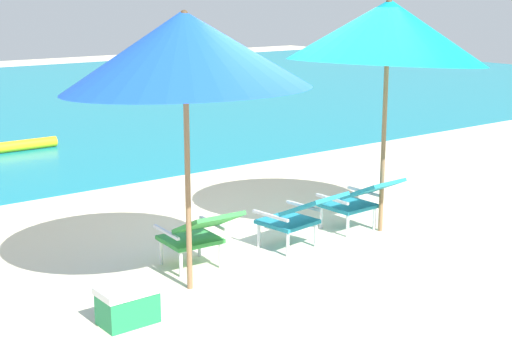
# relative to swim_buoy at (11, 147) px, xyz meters

# --- Properties ---
(ground_plane) EXTENTS (40.00, 40.00, 0.00)m
(ground_plane) POSITION_rel_swim_buoy_xyz_m (0.60, -2.69, -0.10)
(ground_plane) COLOR beige
(swim_buoy) EXTENTS (1.60, 0.18, 0.18)m
(swim_buoy) POSITION_rel_swim_buoy_xyz_m (0.00, 0.00, 0.00)
(swim_buoy) COLOR yellow
(swim_buoy) RESTS_ON ocean_band
(lounge_chair_left) EXTENTS (0.59, 0.90, 0.68)m
(lounge_chair_left) POSITION_rel_swim_buoy_xyz_m (-0.51, -6.65, 0.31)
(lounge_chair_left) COLOR #338E3D
(lounge_chair_left) RESTS_ON ground_plane
(lounge_chair_center) EXTENTS (0.64, 0.94, 0.68)m
(lounge_chair_center) POSITION_rel_swim_buoy_xyz_m (0.66, -6.78, 0.31)
(lounge_chair_center) COLOR teal
(lounge_chair_center) RESTS_ON ground_plane
(lounge_chair_right) EXTENTS (0.57, 0.89, 0.68)m
(lounge_chair_right) POSITION_rel_swim_buoy_xyz_m (1.60, -6.71, 0.31)
(lounge_chair_right) COLOR teal
(lounge_chair_right) RESTS_ON ground_plane
(beach_umbrella_left) EXTENTS (2.36, 2.38, 2.56)m
(beach_umbrella_left) POSITION_rel_swim_buoy_xyz_m (-0.81, -6.96, 2.07)
(beach_umbrella_left) COLOR olive
(beach_umbrella_left) RESTS_ON ground_plane
(beach_umbrella_right) EXTENTS (2.75, 2.72, 2.66)m
(beach_umbrella_right) POSITION_rel_swim_buoy_xyz_m (1.84, -6.82, 2.14)
(beach_umbrella_right) COLOR olive
(beach_umbrella_right) RESTS_ON ground_plane
(cooler_box) EXTENTS (0.47, 0.33, 0.32)m
(cooler_box) POSITION_rel_swim_buoy_xyz_m (-1.62, -7.29, 0.06)
(cooler_box) COLOR #1E844C
(cooler_box) RESTS_ON ground_plane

